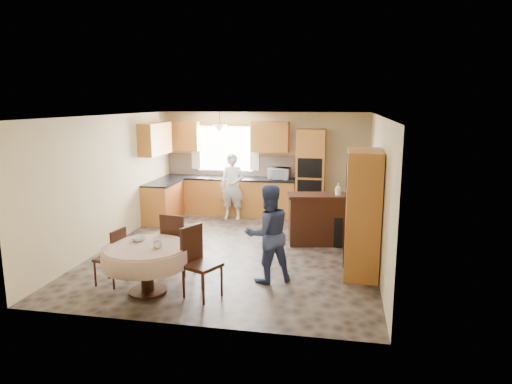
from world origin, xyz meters
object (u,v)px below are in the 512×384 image
object	(u,v)px
chair_left	(114,254)
person_sink	(233,186)
oven_tower	(311,174)
cupboard	(362,213)
chair_right	(198,258)
chair_back	(176,241)
person_dining	(268,234)
sideboard	(321,221)
dining_table	(146,256)

from	to	relation	value
chair_left	person_sink	xyz separation A→B (m)	(0.82, 4.21, 0.30)
oven_tower	cupboard	world-z (taller)	oven_tower
oven_tower	person_sink	size ratio (longest dim) A/B	1.36
chair_right	person_sink	xyz separation A→B (m)	(-0.56, 4.36, 0.22)
chair_left	oven_tower	bearing A→B (deg)	158.96
chair_back	cupboard	bearing A→B (deg)	-159.00
chair_left	person_dining	world-z (taller)	person_dining
chair_left	cupboard	bearing A→B (deg)	116.50
oven_tower	person_dining	distance (m)	4.10
chair_left	person_dining	size ratio (longest dim) A/B	0.57
cupboard	chair_back	size ratio (longest dim) A/B	1.98
person_sink	sideboard	bearing A→B (deg)	-37.12
person_sink	chair_left	bearing A→B (deg)	-102.03
chair_right	cupboard	bearing A→B (deg)	-33.71
chair_left	person_sink	bearing A→B (deg)	177.29
chair_back	person_sink	size ratio (longest dim) A/B	0.65
sideboard	cupboard	xyz separation A→B (m)	(0.71, -1.42, 0.54)
dining_table	chair_back	bearing A→B (deg)	78.41
sideboard	person_dining	world-z (taller)	person_dining
dining_table	sideboard	bearing A→B (deg)	50.14
chair_back	chair_right	xyz separation A→B (m)	(0.60, -0.74, 0.01)
person_dining	sideboard	bearing A→B (deg)	-140.08
sideboard	oven_tower	bearing A→B (deg)	89.69
chair_left	chair_right	distance (m)	1.39
dining_table	oven_tower	bearing A→B (deg)	67.57
chair_left	person_dining	distance (m)	2.35
oven_tower	person_dining	world-z (taller)	oven_tower
cupboard	person_dining	xyz separation A→B (m)	(-1.42, -0.64, -0.24)
dining_table	chair_right	world-z (taller)	chair_right
person_dining	dining_table	bearing A→B (deg)	-5.88
sideboard	person_dining	distance (m)	2.20
oven_tower	cupboard	bearing A→B (deg)	-72.71
chair_back	chair_right	distance (m)	0.95
dining_table	chair_back	world-z (taller)	chair_back
dining_table	cupboard	bearing A→B (deg)	24.64
cupboard	dining_table	xyz separation A→B (m)	(-3.07, -1.41, -0.45)
chair_left	dining_table	bearing A→B (deg)	80.39
chair_right	person_dining	world-z (taller)	person_dining
person_sink	person_dining	size ratio (longest dim) A/B	1.02
oven_tower	chair_right	world-z (taller)	oven_tower
person_dining	oven_tower	bearing A→B (deg)	-125.87
chair_back	person_dining	size ratio (longest dim) A/B	0.66
dining_table	chair_left	size ratio (longest dim) A/B	1.43
chair_back	person_sink	xyz separation A→B (m)	(0.05, 3.63, 0.22)
dining_table	chair_left	xyz separation A→B (m)	(-0.62, 0.20, -0.07)
cupboard	chair_left	distance (m)	3.91
sideboard	cupboard	world-z (taller)	cupboard
oven_tower	sideboard	world-z (taller)	oven_tower
dining_table	person_dining	bearing A→B (deg)	25.08
dining_table	chair_left	world-z (taller)	chair_left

